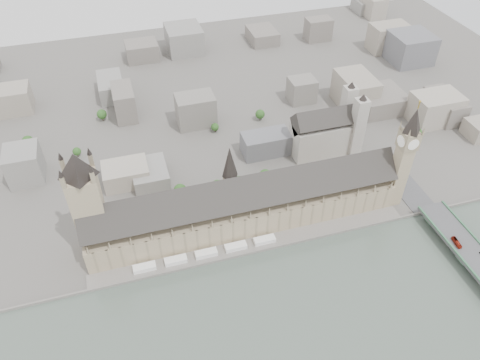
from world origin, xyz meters
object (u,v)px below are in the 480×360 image
object	(u,v)px
elizabeth_tower	(405,151)
westminster_abbey	(327,131)
victoria_tower	(87,201)
palace_of_westminster	(244,205)
red_bus_north	(457,242)

from	to	relation	value
elizabeth_tower	westminster_abbey	bearing A→B (deg)	107.29
elizabeth_tower	victoria_tower	world-z (taller)	elizabeth_tower
palace_of_westminster	red_bus_north	xyz separation A→B (m)	(155.37, -80.00, -10.81)
palace_of_westminster	westminster_abbey	world-z (taller)	westminster_abbey
westminster_abbey	red_bus_north	size ratio (longest dim) A/B	5.75
victoria_tower	westminster_abbey	bearing A→B (deg)	16.50
palace_of_westminster	victoria_tower	size ratio (longest dim) A/B	2.65
victoria_tower	red_bus_north	bearing A→B (deg)	-17.28
westminster_abbey	red_bus_north	world-z (taller)	westminster_abbey
westminster_abbey	red_bus_north	bearing A→B (deg)	-74.03
palace_of_westminster	victoria_tower	world-z (taller)	victoria_tower
elizabeth_tower	red_bus_north	world-z (taller)	elizabeth_tower
palace_of_westminster	elizabeth_tower	xyz separation A→B (m)	(138.00, -11.70, 35.38)
palace_of_westminster	red_bus_north	size ratio (longest dim) A/B	22.40
westminster_abbey	palace_of_westminster	bearing A→B (deg)	-145.83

